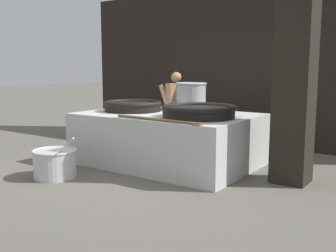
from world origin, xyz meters
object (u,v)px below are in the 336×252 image
giant_wok_near (133,106)px  prep_bowl_vegetables (55,162)px  cook (176,107)px  giant_wok_far (199,111)px  stock_pot (191,96)px

giant_wok_near → prep_bowl_vegetables: giant_wok_near is taller
giant_wok_near → cook: (0.07, 1.29, -0.12)m
giant_wok_near → giant_wok_far: giant_wok_far is taller
giant_wok_far → cook: size_ratio=0.75×
giant_wok_near → giant_wok_far: bearing=-5.0°
cook → giant_wok_near: bearing=98.7°
stock_pot → prep_bowl_vegetables: bearing=-110.8°
giant_wok_far → stock_pot: 1.10m
stock_pot → prep_bowl_vegetables: 2.70m
giant_wok_far → prep_bowl_vegetables: bearing=-135.9°
giant_wok_near → stock_pot: stock_pot is taller
giant_wok_near → prep_bowl_vegetables: bearing=-94.8°
giant_wok_near → cook: size_ratio=0.67×
giant_wok_near → giant_wok_far: size_ratio=0.89×
stock_pot → cook: 0.94m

